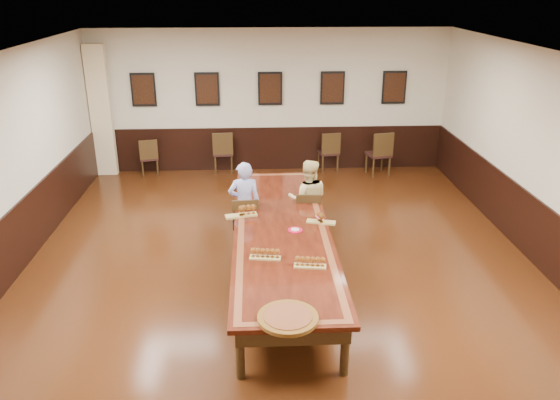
{
  "coord_description": "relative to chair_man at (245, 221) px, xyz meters",
  "views": [
    {
      "loc": [
        -0.39,
        -7.26,
        4.12
      ],
      "look_at": [
        0.0,
        0.5,
        1.0
      ],
      "focal_mm": 35.0,
      "sensor_mm": 36.0,
      "label": 1
    }
  ],
  "objects": [
    {
      "name": "flight_b",
      "position": [
        1.15,
        -0.78,
        0.37
      ],
      "size": [
        0.45,
        0.23,
        0.16
      ],
      "color": "#A68A45",
      "rests_on": "conference_table"
    },
    {
      "name": "conference_table",
      "position": [
        0.55,
        -0.94,
        0.16
      ],
      "size": [
        1.4,
        5.0,
        0.76
      ],
      "color": "black",
      "rests_on": "floor"
    },
    {
      "name": "pink_phone",
      "position": [
        1.15,
        -0.59,
        0.3
      ],
      "size": [
        0.12,
        0.17,
        0.01
      ],
      "primitive_type": "cube",
      "rotation": [
        0.0,
        0.0,
        0.3
      ],
      "color": "#FB5396",
      "rests_on": "conference_table"
    },
    {
      "name": "posters",
      "position": [
        0.55,
        3.99,
        1.45
      ],
      "size": [
        6.14,
        0.04,
        0.74
      ],
      "color": "black",
      "rests_on": "wall_back"
    },
    {
      "name": "person_man",
      "position": [
        -0.01,
        0.1,
        0.27
      ],
      "size": [
        0.55,
        0.38,
        1.45
      ],
      "primitive_type": "imported",
      "rotation": [
        0.0,
        0.0,
        3.21
      ],
      "color": "#5260CE",
      "rests_on": "floor"
    },
    {
      "name": "floor",
      "position": [
        0.55,
        -0.94,
        -0.46
      ],
      "size": [
        8.0,
        10.0,
        0.02
      ],
      "primitive_type": "cube",
      "color": "black",
      "rests_on": "ground"
    },
    {
      "name": "person_woman",
      "position": [
        1.06,
        0.31,
        0.24
      ],
      "size": [
        0.73,
        0.58,
        1.39
      ],
      "primitive_type": "imported",
      "rotation": [
        0.0,
        0.0,
        3.07
      ],
      "color": "#F4E298",
      "rests_on": "floor"
    },
    {
      "name": "spare_chair_c",
      "position": [
        1.89,
        3.88,
        0.01
      ],
      "size": [
        0.5,
        0.54,
        0.93
      ],
      "primitive_type": null,
      "rotation": [
        0.0,
        0.0,
        3.29
      ],
      "color": "black",
      "rests_on": "floor"
    },
    {
      "name": "flight_a",
      "position": [
        -0.01,
        -0.48,
        0.38
      ],
      "size": [
        0.51,
        0.25,
        0.18
      ],
      "color": "#A68A45",
      "rests_on": "conference_table"
    },
    {
      "name": "spare_chair_d",
      "position": [
        2.99,
        3.53,
        0.06
      ],
      "size": [
        0.58,
        0.61,
        1.02
      ],
      "primitive_type": null,
      "rotation": [
        0.0,
        0.0,
        3.35
      ],
      "color": "black",
      "rests_on": "floor"
    },
    {
      "name": "chair_man",
      "position": [
        0.0,
        0.0,
        0.0
      ],
      "size": [
        0.46,
        0.49,
        0.91
      ],
      "primitive_type": null,
      "rotation": [
        0.0,
        0.0,
        3.21
      ],
      "color": "black",
      "rests_on": "floor"
    },
    {
      "name": "ceiling",
      "position": [
        0.55,
        -0.94,
        2.76
      ],
      "size": [
        8.0,
        10.0,
        0.02
      ],
      "primitive_type": "cube",
      "color": "white",
      "rests_on": "floor"
    },
    {
      "name": "wainscoting",
      "position": [
        0.55,
        -0.94,
        0.05
      ],
      "size": [
        8.0,
        10.0,
        1.0
      ],
      "color": "black",
      "rests_on": "floor"
    },
    {
      "name": "flight_c",
      "position": [
        0.28,
        -1.88,
        0.37
      ],
      "size": [
        0.42,
        0.18,
        0.15
      ],
      "color": "#A68A45",
      "rests_on": "conference_table"
    },
    {
      "name": "wall_right",
      "position": [
        4.56,
        -0.94,
        1.15
      ],
      "size": [
        0.02,
        10.0,
        3.2
      ],
      "primitive_type": "cube",
      "color": "beige",
      "rests_on": "floor"
    },
    {
      "name": "spare_chair_a",
      "position": [
        -2.22,
        3.78,
        -0.03
      ],
      "size": [
        0.49,
        0.51,
        0.86
      ],
      "primitive_type": null,
      "rotation": [
        0.0,
        0.0,
        3.36
      ],
      "color": "black",
      "rests_on": "floor"
    },
    {
      "name": "red_plate_grp",
      "position": [
        0.74,
        -1.04,
        0.31
      ],
      "size": [
        0.21,
        0.21,
        0.03
      ],
      "color": "red",
      "rests_on": "conference_table"
    },
    {
      "name": "flight_d",
      "position": [
        0.85,
        -2.13,
        0.37
      ],
      "size": [
        0.42,
        0.18,
        0.15
      ],
      "color": "#A68A45",
      "rests_on": "conference_table"
    },
    {
      "name": "wall_back",
      "position": [
        0.55,
        4.07,
        1.15
      ],
      "size": [
        8.0,
        0.02,
        3.2
      ],
      "primitive_type": "cube",
      "color": "beige",
      "rests_on": "floor"
    },
    {
      "name": "chair_woman",
      "position": [
        1.05,
        0.21,
        -0.01
      ],
      "size": [
        0.45,
        0.48,
        0.89
      ],
      "primitive_type": null,
      "rotation": [
        0.0,
        0.0,
        3.07
      ],
      "color": "black",
      "rests_on": "floor"
    },
    {
      "name": "spare_chair_b",
      "position": [
        -0.55,
        3.9,
        0.03
      ],
      "size": [
        0.49,
        0.53,
        0.97
      ],
      "primitive_type": null,
      "rotation": [
        0.0,
        0.0,
        3.22
      ],
      "color": "black",
      "rests_on": "floor"
    },
    {
      "name": "carved_platter",
      "position": [
        0.49,
        -3.27,
        0.32
      ],
      "size": [
        0.66,
        0.66,
        0.05
      ],
      "color": "#5D3912",
      "rests_on": "conference_table"
    },
    {
      "name": "curtain",
      "position": [
        -3.2,
        3.88,
        1.0
      ],
      "size": [
        0.45,
        0.18,
        2.9
      ],
      "primitive_type": "cube",
      "color": "beige",
      "rests_on": "floor"
    }
  ]
}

